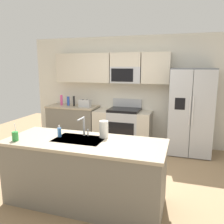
{
  "coord_description": "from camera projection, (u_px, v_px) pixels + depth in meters",
  "views": [
    {
      "loc": [
        1.29,
        -3.43,
        1.89
      ],
      "look_at": [
        0.01,
        0.6,
        1.05
      ],
      "focal_mm": 37.03,
      "sensor_mm": 36.0,
      "label": 1
    }
  ],
  "objects": [
    {
      "name": "pepper_mill",
      "position": [
        74.0,
        101.0,
        5.86
      ],
      "size": [
        0.05,
        0.05,
        0.25
      ],
      "primitive_type": "cylinder",
      "color": "black",
      "rests_on": "back_counter"
    },
    {
      "name": "sink_faucet",
      "position": [
        83.0,
        125.0,
        3.29
      ],
      "size": [
        0.08,
        0.21,
        0.28
      ],
      "color": "#B7BABF",
      "rests_on": "island_counter"
    },
    {
      "name": "ground_plane",
      "position": [
        101.0,
        178.0,
        3.96
      ],
      "size": [
        9.0,
        9.0,
        0.0
      ],
      "primitive_type": "plane",
      "color": "#997A56",
      "rests_on": "ground"
    },
    {
      "name": "range_oven",
      "position": [
        123.0,
        127.0,
        5.59
      ],
      "size": [
        1.36,
        0.61,
        1.1
      ],
      "color": "#B7BABF",
      "rests_on": "ground"
    },
    {
      "name": "refrigerator",
      "position": [
        191.0,
        112.0,
        4.97
      ],
      "size": [
        0.9,
        0.76,
        1.85
      ],
      "color": "#4C4F54",
      "rests_on": "ground"
    },
    {
      "name": "paper_towel_roll",
      "position": [
        104.0,
        129.0,
        3.24
      ],
      "size": [
        0.12,
        0.12,
        0.24
      ],
      "primitive_type": "cylinder",
      "color": "white",
      "rests_on": "island_counter"
    },
    {
      "name": "drink_cup_green",
      "position": [
        15.0,
        136.0,
        3.11
      ],
      "size": [
        0.08,
        0.08,
        0.24
      ],
      "color": "green",
      "rests_on": "island_counter"
    },
    {
      "name": "back_counter",
      "position": [
        73.0,
        123.0,
        5.98
      ],
      "size": [
        1.28,
        0.63,
        0.9
      ],
      "color": "slate",
      "rests_on": "ground"
    },
    {
      "name": "bottle_blue",
      "position": [
        68.0,
        101.0,
        5.95
      ],
      "size": [
        0.07,
        0.07,
        0.23
      ],
      "primitive_type": "cylinder",
      "color": "blue",
      "rests_on": "back_counter"
    },
    {
      "name": "kitchen_wall_unit",
      "position": [
        124.0,
        84.0,
        5.66
      ],
      "size": [
        5.2,
        0.43,
        2.6
      ],
      "color": "silver",
      "rests_on": "ground"
    },
    {
      "name": "soap_dispenser",
      "position": [
        59.0,
        132.0,
        3.28
      ],
      "size": [
        0.06,
        0.06,
        0.17
      ],
      "color": "#4C8CD8",
      "rests_on": "island_counter"
    },
    {
      "name": "island_counter",
      "position": [
        85.0,
        171.0,
        3.2
      ],
      "size": [
        2.19,
        0.87,
        0.9
      ],
      "color": "slate",
      "rests_on": "ground"
    },
    {
      "name": "bottle_pink",
      "position": [
        61.0,
        100.0,
        5.96
      ],
      "size": [
        0.06,
        0.06,
        0.26
      ],
      "primitive_type": "cylinder",
      "color": "#EA4C93",
      "rests_on": "back_counter"
    },
    {
      "name": "toaster",
      "position": [
        85.0,
        103.0,
        5.72
      ],
      "size": [
        0.28,
        0.16,
        0.18
      ],
      "color": "#B7BABF",
      "rests_on": "back_counter"
    }
  ]
}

